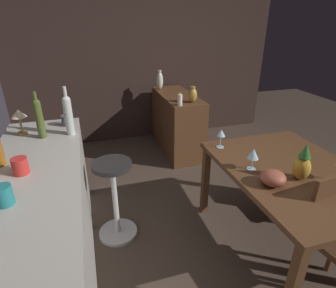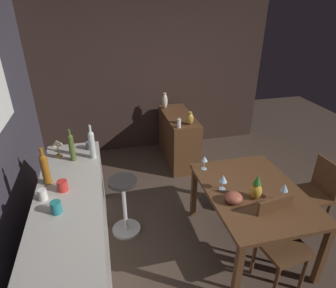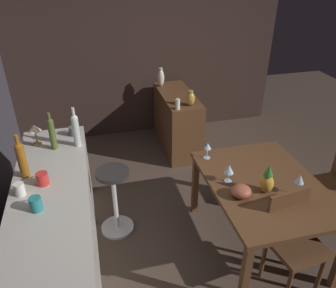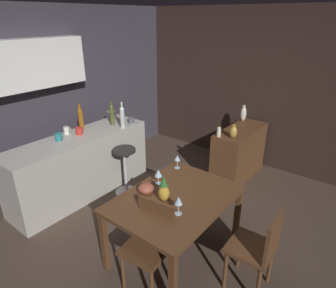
{
  "view_description": "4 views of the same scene",
  "coord_description": "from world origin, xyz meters",
  "px_view_note": "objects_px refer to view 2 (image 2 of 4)",
  "views": [
    {
      "loc": [
        -1.6,
        1.0,
        1.77
      ],
      "look_at": [
        0.53,
        0.35,
        0.75
      ],
      "focal_mm": 29.48,
      "sensor_mm": 36.0,
      "label": 1
    },
    {
      "loc": [
        -2.3,
        1.0,
        2.5
      ],
      "look_at": [
        0.83,
        0.24,
        0.86
      ],
      "focal_mm": 30.71,
      "sensor_mm": 36.0,
      "label": 2
    },
    {
      "loc": [
        -2.3,
        1.0,
        2.53
      ],
      "look_at": [
        0.61,
        0.26,
        0.8
      ],
      "focal_mm": 35.99,
      "sensor_mm": 36.0,
      "label": 3
    },
    {
      "loc": [
        -2.21,
        -1.93,
        2.44
      ],
      "look_at": [
        0.8,
        0.43,
        0.76
      ],
      "focal_mm": 31.48,
      "sensor_mm": 36.0,
      "label": 4
    }
  ],
  "objects_px": {
    "sideboard_cabinet": "(178,138)",
    "cup_teal": "(56,207)",
    "wine_glass_left": "(223,179)",
    "wine_glass_center": "(284,188)",
    "wine_bottle_amber": "(45,168)",
    "bar_stool": "(124,205)",
    "pillar_candle_tall": "(179,123)",
    "wine_bottle_olive": "(71,146)",
    "pineapple_centerpiece": "(256,189)",
    "chair_near_window": "(278,239)",
    "cup_red": "(62,186)",
    "cup_white": "(43,194)",
    "fruit_bowl": "(234,198)",
    "chair_by_doorway": "(315,192)",
    "counter_lamp": "(57,144)",
    "vase_ceramic_ivory": "(165,101)",
    "vase_brass": "(190,119)",
    "wine_bottle_clear": "(92,143)",
    "dining_table": "(253,197)",
    "cup_slate": "(90,145)",
    "wine_glass_right": "(205,159)"
  },
  "relations": [
    {
      "from": "chair_near_window",
      "to": "counter_lamp",
      "type": "height_order",
      "value": "counter_lamp"
    },
    {
      "from": "cup_teal",
      "to": "wine_glass_center",
      "type": "bearing_deg",
      "value": -93.37
    },
    {
      "from": "wine_glass_left",
      "to": "cup_red",
      "type": "height_order",
      "value": "cup_red"
    },
    {
      "from": "cup_slate",
      "to": "wine_glass_left",
      "type": "bearing_deg",
      "value": -125.09
    },
    {
      "from": "chair_by_doorway",
      "to": "sideboard_cabinet",
      "type": "bearing_deg",
      "value": 29.81
    },
    {
      "from": "vase_brass",
      "to": "cup_slate",
      "type": "bearing_deg",
      "value": 112.85
    },
    {
      "from": "sideboard_cabinet",
      "to": "cup_teal",
      "type": "distance_m",
      "value": 2.73
    },
    {
      "from": "chair_near_window",
      "to": "cup_red",
      "type": "height_order",
      "value": "cup_red"
    },
    {
      "from": "wine_glass_left",
      "to": "vase_ceramic_ivory",
      "type": "distance_m",
      "value": 2.29
    },
    {
      "from": "vase_ceramic_ivory",
      "to": "vase_brass",
      "type": "bearing_deg",
      "value": -164.98
    },
    {
      "from": "wine_bottle_amber",
      "to": "cup_slate",
      "type": "xyz_separation_m",
      "value": [
        0.64,
        -0.39,
        -0.13
      ]
    },
    {
      "from": "chair_by_doorway",
      "to": "wine_bottle_amber",
      "type": "xyz_separation_m",
      "value": [
        0.28,
        2.88,
        0.58
      ]
    },
    {
      "from": "cup_slate",
      "to": "vase_ceramic_ivory",
      "type": "height_order",
      "value": "vase_ceramic_ivory"
    },
    {
      "from": "wine_glass_left",
      "to": "cup_white",
      "type": "relative_size",
      "value": 1.51
    },
    {
      "from": "wine_bottle_olive",
      "to": "vase_ceramic_ivory",
      "type": "distance_m",
      "value": 2.13
    },
    {
      "from": "pineapple_centerpiece",
      "to": "wine_bottle_amber",
      "type": "relative_size",
      "value": 0.7
    },
    {
      "from": "wine_glass_right",
      "to": "vase_ceramic_ivory",
      "type": "xyz_separation_m",
      "value": [
        1.88,
        0.03,
        0.08
      ]
    },
    {
      "from": "wine_bottle_amber",
      "to": "bar_stool",
      "type": "bearing_deg",
      "value": -78.17
    },
    {
      "from": "cup_white",
      "to": "vase_brass",
      "type": "distance_m",
      "value": 2.37
    },
    {
      "from": "wine_bottle_amber",
      "to": "cup_white",
      "type": "xyz_separation_m",
      "value": [
        -0.25,
        0.01,
        -0.12
      ]
    },
    {
      "from": "wine_bottle_olive",
      "to": "vase_ceramic_ivory",
      "type": "height_order",
      "value": "wine_bottle_olive"
    },
    {
      "from": "chair_near_window",
      "to": "counter_lamp",
      "type": "xyz_separation_m",
      "value": [
        1.36,
        2.0,
        0.56
      ]
    },
    {
      "from": "chair_near_window",
      "to": "vase_brass",
      "type": "distance_m",
      "value": 2.13
    },
    {
      "from": "wine_bottle_clear",
      "to": "pineapple_centerpiece",
      "type": "bearing_deg",
      "value": -121.11
    },
    {
      "from": "wine_glass_left",
      "to": "counter_lamp",
      "type": "relative_size",
      "value": 0.81
    },
    {
      "from": "chair_by_doorway",
      "to": "counter_lamp",
      "type": "distance_m",
      "value": 2.99
    },
    {
      "from": "counter_lamp",
      "to": "vase_brass",
      "type": "bearing_deg",
      "value": -68.02
    },
    {
      "from": "wine_glass_left",
      "to": "fruit_bowl",
      "type": "height_order",
      "value": "wine_glass_left"
    },
    {
      "from": "wine_glass_right",
      "to": "wine_bottle_olive",
      "type": "bearing_deg",
      "value": 79.14
    },
    {
      "from": "wine_glass_center",
      "to": "cup_red",
      "type": "height_order",
      "value": "cup_red"
    },
    {
      "from": "bar_stool",
      "to": "chair_by_doorway",
      "type": "bearing_deg",
      "value": -101.3
    },
    {
      "from": "wine_bottle_amber",
      "to": "wine_glass_center",
      "type": "bearing_deg",
      "value": -105.01
    },
    {
      "from": "pineapple_centerpiece",
      "to": "pillar_candle_tall",
      "type": "bearing_deg",
      "value": 10.63
    },
    {
      "from": "wine_bottle_clear",
      "to": "cup_white",
      "type": "relative_size",
      "value": 3.5
    },
    {
      "from": "chair_by_doorway",
      "to": "wine_bottle_clear",
      "type": "bearing_deg",
      "value": 74.04
    },
    {
      "from": "pineapple_centerpiece",
      "to": "wine_bottle_olive",
      "type": "bearing_deg",
      "value": 62.39
    },
    {
      "from": "sideboard_cabinet",
      "to": "chair_by_doorway",
      "type": "distance_m",
      "value": 2.22
    },
    {
      "from": "sideboard_cabinet",
      "to": "vase_brass",
      "type": "xyz_separation_m",
      "value": [
        -0.4,
        -0.06,
        0.5
      ]
    },
    {
      "from": "wine_glass_right",
      "to": "wine_bottle_clear",
      "type": "height_order",
      "value": "wine_bottle_clear"
    },
    {
      "from": "dining_table",
      "to": "bar_stool",
      "type": "height_order",
      "value": "dining_table"
    },
    {
      "from": "wine_glass_center",
      "to": "pineapple_centerpiece",
      "type": "height_order",
      "value": "pineapple_centerpiece"
    },
    {
      "from": "bar_stool",
      "to": "wine_bottle_olive",
      "type": "distance_m",
      "value": 0.89
    },
    {
      "from": "pillar_candle_tall",
      "to": "wine_bottle_olive",
      "type": "bearing_deg",
      "value": 118.17
    },
    {
      "from": "dining_table",
      "to": "counter_lamp",
      "type": "bearing_deg",
      "value": 65.05
    },
    {
      "from": "bar_stool",
      "to": "wine_glass_left",
      "type": "relative_size",
      "value": 4.26
    },
    {
      "from": "chair_by_doorway",
      "to": "wine_bottle_amber",
      "type": "height_order",
      "value": "wine_bottle_amber"
    },
    {
      "from": "fruit_bowl",
      "to": "vase_ceramic_ivory",
      "type": "height_order",
      "value": "vase_ceramic_ivory"
    },
    {
      "from": "wine_glass_left",
      "to": "wine_glass_center",
      "type": "bearing_deg",
      "value": -121.78
    },
    {
      "from": "cup_white",
      "to": "fruit_bowl",
      "type": "bearing_deg",
      "value": -98.45
    },
    {
      "from": "pineapple_centerpiece",
      "to": "pillar_candle_tall",
      "type": "relative_size",
      "value": 1.69
    }
  ]
}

